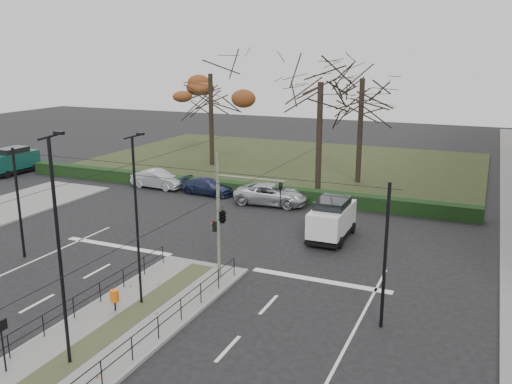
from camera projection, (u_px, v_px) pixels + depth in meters
ground at (153, 304)px, 23.80m from camera, size 140.00×140.00×0.00m
median_island at (117, 328)px, 21.57m from camera, size 4.40×15.00×0.14m
park at (284, 162)px, 54.51m from camera, size 38.00×26.00×0.10m
hedge at (223, 187)px, 42.51m from camera, size 38.00×1.00×1.00m
median_railing at (114, 309)px, 21.25m from camera, size 4.14×13.24×0.92m
catenary at (170, 220)px, 24.39m from camera, size 20.00×34.00×6.00m
traffic_light at (224, 214)px, 25.57m from camera, size 3.71×2.13×5.46m
litter_bin at (114, 296)px, 22.74m from camera, size 0.36×0.36×0.93m
info_panel at (1, 332)px, 18.16m from camera, size 0.11×0.49×1.90m
streetlamp_median_near at (60, 251)px, 18.03m from camera, size 0.69×0.14×8.20m
streetlamp_median_far at (137, 219)px, 22.68m from camera, size 0.62×0.13×7.48m
parked_car_second at (158, 179)px, 44.13m from camera, size 4.54×1.77×1.47m
parked_car_third at (208, 186)px, 42.21m from camera, size 4.44×2.08×1.25m
parked_car_fourth at (271, 194)px, 39.34m from camera, size 5.54×2.89×1.49m
white_van at (332, 218)px, 31.97m from camera, size 2.10×4.53×2.42m
green_van at (13, 160)px, 49.18m from camera, size 2.01×4.80×2.42m
rust_tree at (210, 74)px, 50.92m from camera, size 7.92×7.92×11.48m
bare_tree_center at (362, 86)px, 44.04m from camera, size 6.13×6.13×11.46m
bare_tree_near at (321, 91)px, 39.67m from camera, size 6.41×6.41×11.38m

